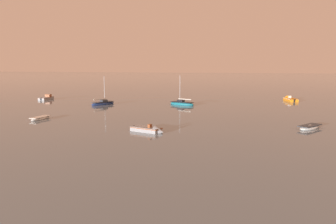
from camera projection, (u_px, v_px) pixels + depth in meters
The scene contains 7 objects.
sailboat_moored_0 at pixel (182, 104), 59.79m from camera, with size 5.56×3.24×5.96m.
rowboat_moored_0 at pixel (40, 118), 43.26m from camera, with size 1.20×3.44×0.54m.
sailboat_moored_1 at pixel (103, 103), 60.20m from camera, with size 3.53×5.39×5.80m.
motorboat_moored_0 at pixel (150, 130), 34.73m from camera, with size 4.28×2.25×1.40m.
rowboat_moored_3 at pixel (310, 127), 36.67m from camera, with size 3.20×3.98×0.61m.
motorboat_moored_1 at pixel (48, 98), 70.37m from camera, with size 1.95×4.54×1.67m.
motorboat_moored_3 at pixel (289, 100), 67.32m from camera, with size 3.10×5.35×1.74m.
Camera 1 is at (17.52, -6.66, 7.21)m, focal length 33.09 mm.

